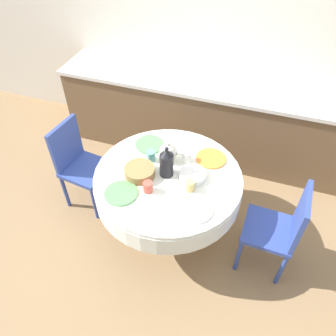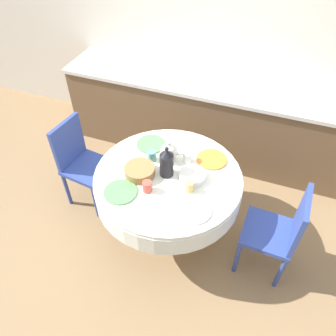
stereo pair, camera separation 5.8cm
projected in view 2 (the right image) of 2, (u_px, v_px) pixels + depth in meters
ground_plane at (168, 229)px, 3.19m from camera, size 12.00×12.00×0.00m
wall_back at (223, 33)px, 3.37m from camera, size 7.00×0.05×2.60m
kitchen_counter at (207, 118)px, 3.73m from camera, size 3.24×0.64×0.92m
dining_table at (168, 186)px, 2.75m from camera, size 1.22×1.22×0.76m
chair_left at (280, 230)px, 2.57m from camera, size 0.42×0.42×0.91m
chair_right at (81, 160)px, 3.15m from camera, size 0.45×0.45×0.91m
plate_near_left at (120, 192)px, 2.52m from camera, size 0.26×0.26×0.01m
cup_near_left at (147, 186)px, 2.51m from camera, size 0.07×0.07×0.09m
plate_near_right at (194, 210)px, 2.40m from camera, size 0.26×0.26×0.01m
cup_near_right at (189, 186)px, 2.51m from camera, size 0.07×0.07×0.09m
plate_far_left at (151, 144)px, 2.93m from camera, size 0.26×0.26×0.01m
cup_far_left at (152, 155)px, 2.77m from camera, size 0.07×0.07×0.09m
plate_far_right at (212, 159)px, 2.79m from camera, size 0.26×0.26×0.01m
cup_far_right at (187, 157)px, 2.75m from camera, size 0.07×0.07×0.09m
coffee_carafe at (167, 163)px, 2.59m from camera, size 0.11×0.11×0.29m
teapot at (169, 152)px, 2.74m from camera, size 0.21×0.15×0.19m
bread_basket at (140, 171)px, 2.64m from camera, size 0.25×0.25×0.08m
fruit_bowl at (192, 176)px, 2.62m from camera, size 0.22×0.22×0.05m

